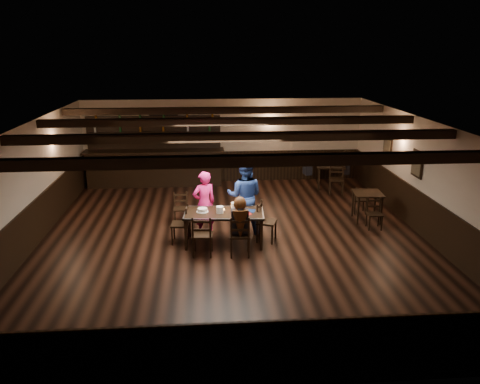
{
  "coord_description": "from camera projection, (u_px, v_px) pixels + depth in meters",
  "views": [
    {
      "loc": [
        -0.63,
        -10.06,
        4.3
      ],
      "look_at": [
        0.16,
        0.2,
        1.09
      ],
      "focal_mm": 35.0,
      "sensor_mm": 36.0,
      "label": 1
    }
  ],
  "objects": [
    {
      "name": "tea_light",
      "position": [
        224.0,
        210.0,
        10.53
      ],
      "size": [
        0.05,
        0.05,
        0.06
      ],
      "color": "#A5A8AD",
      "rests_on": "dining_table"
    },
    {
      "name": "room_shell",
      "position": [
        234.0,
        166.0,
        10.42
      ],
      "size": [
        9.02,
        10.02,
        2.71
      ],
      "color": "beige",
      "rests_on": "ground"
    },
    {
      "name": "chair_end_left",
      "position": [
        183.0,
        221.0,
        10.59
      ],
      "size": [
        0.42,
        0.44,
        0.88
      ],
      "color": "black",
      "rests_on": "ground"
    },
    {
      "name": "ground",
      "position": [
        234.0,
        239.0,
        10.9
      ],
      "size": [
        10.0,
        10.0,
        0.0
      ],
      "primitive_type": "plane",
      "color": "black",
      "rests_on": "ground"
    },
    {
      "name": "bar_counter",
      "position": [
        155.0,
        163.0,
        15.01
      ],
      "size": [
        4.42,
        0.7,
        2.2
      ],
      "color": "black",
      "rests_on": "ground"
    },
    {
      "name": "bg_patron_right",
      "position": [
        346.0,
        162.0,
        14.6
      ],
      "size": [
        0.28,
        0.4,
        0.76
      ],
      "color": "black",
      "rests_on": "ground"
    },
    {
      "name": "pepper_shaker",
      "position": [
        241.0,
        211.0,
        10.36
      ],
      "size": [
        0.04,
        0.04,
        0.1
      ],
      "primitive_type": "cylinder",
      "color": "#A5A8AD",
      "rests_on": "dining_table"
    },
    {
      "name": "menu_blue",
      "position": [
        248.0,
        211.0,
        10.56
      ],
      "size": [
        0.36,
        0.3,
        0.0
      ],
      "primitive_type": "cube",
      "rotation": [
        0.0,
        0.0,
        -0.26
      ],
      "color": "#0E2049",
      "rests_on": "dining_table"
    },
    {
      "name": "back_table_b",
      "position": [
        331.0,
        168.0,
        14.7
      ],
      "size": [
        1.04,
        1.04,
        0.75
      ],
      "color": "black",
      "rests_on": "ground"
    },
    {
      "name": "chair_near_right",
      "position": [
        240.0,
        233.0,
        9.85
      ],
      "size": [
        0.45,
        0.43,
        0.92
      ],
      "color": "black",
      "rests_on": "ground"
    },
    {
      "name": "salt_shaker",
      "position": [
        242.0,
        211.0,
        10.42
      ],
      "size": [
        0.03,
        0.03,
        0.08
      ],
      "primitive_type": "cylinder",
      "color": "silver",
      "rests_on": "dining_table"
    },
    {
      "name": "man_blue",
      "position": [
        245.0,
        196.0,
        11.11
      ],
      "size": [
        1.01,
        0.87,
        1.79
      ],
      "primitive_type": "imported",
      "rotation": [
        0.0,
        0.0,
        2.9
      ],
      "color": "navy",
      "rests_on": "ground"
    },
    {
      "name": "cake",
      "position": [
        202.0,
        210.0,
        10.48
      ],
      "size": [
        0.27,
        0.27,
        0.09
      ],
      "color": "white",
      "rests_on": "dining_table"
    },
    {
      "name": "plate_stack_a",
      "position": [
        220.0,
        210.0,
        10.4
      ],
      "size": [
        0.16,
        0.16,
        0.15
      ],
      "primitive_type": "cylinder",
      "color": "white",
      "rests_on": "dining_table"
    },
    {
      "name": "bg_patron_left",
      "position": [
        308.0,
        164.0,
        14.55
      ],
      "size": [
        0.25,
        0.36,
        0.69
      ],
      "color": "black",
      "rests_on": "ground"
    },
    {
      "name": "drink_glass",
      "position": [
        240.0,
        207.0,
        10.59
      ],
      "size": [
        0.07,
        0.07,
        0.11
      ],
      "primitive_type": "cylinder",
      "color": "silver",
      "rests_on": "dining_table"
    },
    {
      "name": "plate_stack_b",
      "position": [
        235.0,
        207.0,
        10.5
      ],
      "size": [
        0.17,
        0.17,
        0.2
      ],
      "primitive_type": "cylinder",
      "color": "white",
      "rests_on": "dining_table"
    },
    {
      "name": "menu_red",
      "position": [
        244.0,
        214.0,
        10.36
      ],
      "size": [
        0.36,
        0.28,
        0.0
      ],
      "primitive_type": "cube",
      "rotation": [
        0.0,
        0.0,
        0.18
      ],
      "color": "maroon",
      "rests_on": "dining_table"
    },
    {
      "name": "chair_near_left",
      "position": [
        202.0,
        233.0,
        9.86
      ],
      "size": [
        0.46,
        0.44,
        0.92
      ],
      "color": "black",
      "rests_on": "ground"
    },
    {
      "name": "chair_far_pushed",
      "position": [
        181.0,
        205.0,
        11.79
      ],
      "size": [
        0.39,
        0.37,
        0.79
      ],
      "color": "black",
      "rests_on": "ground"
    },
    {
      "name": "dining_table",
      "position": [
        224.0,
        215.0,
        10.48
      ],
      "size": [
        1.83,
        1.02,
        0.75
      ],
      "color": "black",
      "rests_on": "ground"
    },
    {
      "name": "seated_person",
      "position": [
        240.0,
        218.0,
        9.81
      ],
      "size": [
        0.36,
        0.55,
        0.89
      ],
      "color": "black",
      "rests_on": "ground"
    },
    {
      "name": "woman_pink",
      "position": [
        204.0,
        203.0,
        10.97
      ],
      "size": [
        0.66,
        0.56,
        1.55
      ],
      "primitive_type": "imported",
      "rotation": [
        0.0,
        0.0,
        3.53
      ],
      "color": "#F01867",
      "rests_on": "ground"
    },
    {
      "name": "chair_end_right",
      "position": [
        263.0,
        218.0,
        10.69
      ],
      "size": [
        0.53,
        0.55,
        0.92
      ],
      "color": "black",
      "rests_on": "ground"
    },
    {
      "name": "back_table_a",
      "position": [
        368.0,
        197.0,
        11.9
      ],
      "size": [
        0.76,
        0.76,
        0.75
      ],
      "color": "black",
      "rests_on": "ground"
    }
  ]
}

